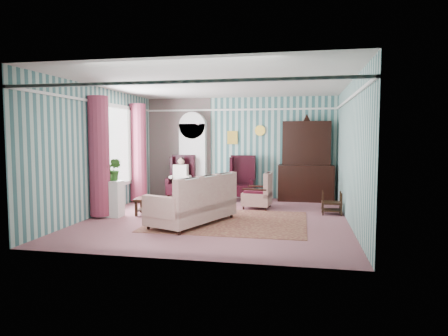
% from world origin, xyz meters
% --- Properties ---
extents(floor, '(6.00, 6.00, 0.00)m').
position_xyz_m(floor, '(0.00, 0.00, 0.00)').
color(floor, '#935662').
rests_on(floor, ground).
extents(room_shell, '(5.53, 6.02, 2.91)m').
position_xyz_m(room_shell, '(-0.62, 0.18, 2.01)').
color(room_shell, '#376565').
rests_on(room_shell, ground).
extents(bookcase, '(0.80, 0.28, 2.24)m').
position_xyz_m(bookcase, '(-1.35, 2.84, 1.12)').
color(bookcase, silver).
rests_on(bookcase, floor).
extents(dresser_hutch, '(1.50, 0.56, 2.36)m').
position_xyz_m(dresser_hutch, '(1.90, 2.72, 1.18)').
color(dresser_hutch, black).
rests_on(dresser_hutch, floor).
extents(wingback_left, '(0.76, 0.80, 1.25)m').
position_xyz_m(wingback_left, '(-1.60, 2.45, 0.62)').
color(wingback_left, black).
rests_on(wingback_left, floor).
extents(wingback_right, '(0.76, 0.80, 1.25)m').
position_xyz_m(wingback_right, '(0.15, 2.45, 0.62)').
color(wingback_right, black).
rests_on(wingback_right, floor).
extents(seated_woman, '(0.44, 0.40, 1.18)m').
position_xyz_m(seated_woman, '(-1.60, 2.45, 0.59)').
color(seated_woman, silver).
rests_on(seated_woman, floor).
extents(round_side_table, '(0.50, 0.50, 0.60)m').
position_xyz_m(round_side_table, '(-0.70, 2.60, 0.30)').
color(round_side_table, black).
rests_on(round_side_table, floor).
extents(nest_table, '(0.45, 0.38, 0.54)m').
position_xyz_m(nest_table, '(2.47, 0.90, 0.27)').
color(nest_table, black).
rests_on(nest_table, floor).
extents(plant_stand, '(0.55, 0.35, 0.80)m').
position_xyz_m(plant_stand, '(-2.40, -0.30, 0.40)').
color(plant_stand, silver).
rests_on(plant_stand, floor).
extents(rug, '(3.20, 2.60, 0.01)m').
position_xyz_m(rug, '(0.30, -0.30, 0.01)').
color(rug, '#44161C').
rests_on(rug, floor).
extents(sofa, '(1.75, 2.29, 0.94)m').
position_xyz_m(sofa, '(-0.40, -0.64, 0.47)').
color(sofa, '#BAAA90').
rests_on(sofa, floor).
extents(floral_armchair, '(0.91, 0.81, 1.06)m').
position_xyz_m(floral_armchair, '(0.70, 1.37, 0.53)').
color(floral_armchair, '#B7A58E').
rests_on(floral_armchair, floor).
extents(coffee_table, '(1.05, 0.66, 0.38)m').
position_xyz_m(coffee_table, '(-1.43, 0.10, 0.19)').
color(coffee_table, black).
rests_on(coffee_table, floor).
extents(potted_plant_a, '(0.46, 0.43, 0.42)m').
position_xyz_m(potted_plant_a, '(-2.48, -0.42, 1.01)').
color(potted_plant_a, '#1F4D18').
rests_on(potted_plant_a, plant_stand).
extents(potted_plant_b, '(0.32, 0.28, 0.50)m').
position_xyz_m(potted_plant_b, '(-2.29, -0.23, 1.05)').
color(potted_plant_b, '#20541A').
rests_on(potted_plant_b, plant_stand).
extents(potted_plant_c, '(0.29, 0.29, 0.39)m').
position_xyz_m(potted_plant_c, '(-2.41, -0.26, 0.99)').
color(potted_plant_c, '#1E531A').
rests_on(potted_plant_c, plant_stand).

